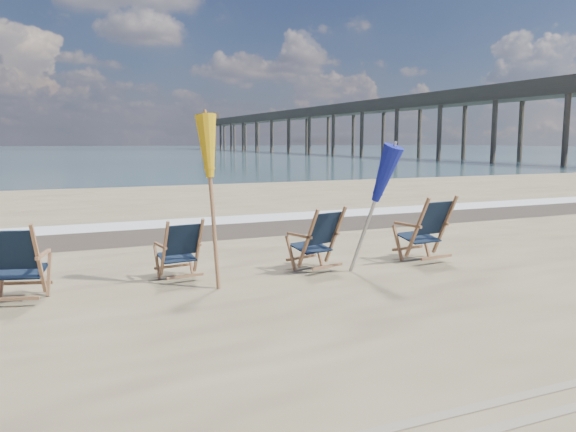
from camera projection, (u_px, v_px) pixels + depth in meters
name	position (u px, v px, depth m)	size (l,w,h in m)	color
ocean	(56.00, 150.00, 122.43)	(400.00, 400.00, 0.00)	#3C5963
surf_foam	(189.00, 222.00, 13.89)	(200.00, 1.40, 0.01)	silver
wet_sand_strip	(205.00, 231.00, 12.53)	(200.00, 2.60, 0.00)	#42362A
beach_chair_0	(39.00, 263.00, 6.87)	(0.66, 0.74, 1.03)	black
beach_chair_1	(199.00, 248.00, 8.12)	(0.58, 0.65, 0.91)	black
beach_chair_2	(335.00, 237.00, 8.73)	(0.65, 0.73, 1.01)	black
beach_chair_3	(445.00, 228.00, 9.35)	(0.72, 0.80, 1.12)	black
umbrella_yellow	(212.00, 155.00, 7.53)	(0.30, 0.30, 2.35)	#9A6845
umbrella_blue	(370.00, 174.00, 8.26)	(0.30, 0.30, 2.03)	#A5A5AD
fishing_pier	(325.00, 124.00, 88.06)	(4.40, 140.00, 9.30)	brown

